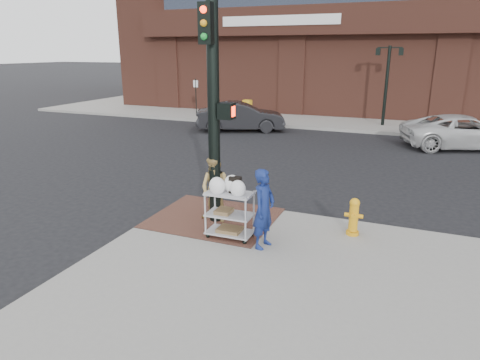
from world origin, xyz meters
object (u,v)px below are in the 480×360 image
at_px(utility_cart, 230,210).
at_px(traffic_signal_pole, 214,104).
at_px(woman_blue, 264,209).
at_px(minivan_white, 464,132).
at_px(lamp_post, 387,77).
at_px(fire_hydrant, 354,216).
at_px(sedan_dark, 241,117).
at_px(pedestrian_tan, 215,189).

bearing_deg(utility_cart, traffic_signal_pole, 132.90).
bearing_deg(woman_blue, minivan_white, -10.03).
xyz_separation_m(lamp_post, woman_blue, (-1.01, -16.09, -1.66)).
xyz_separation_m(woman_blue, minivan_white, (4.52, 12.29, -0.27)).
relative_size(woman_blue, utility_cart, 1.21).
height_order(traffic_signal_pole, woman_blue, traffic_signal_pole).
height_order(lamp_post, minivan_white, lamp_post).
bearing_deg(utility_cart, woman_blue, -10.65).
distance_m(lamp_post, fire_hydrant, 14.96).
xyz_separation_m(traffic_signal_pole, fire_hydrant, (3.04, 0.41, -2.26)).
height_order(woman_blue, sedan_dark, woman_blue).
distance_m(sedan_dark, utility_cart, 13.18).
bearing_deg(pedestrian_tan, minivan_white, 67.76).
distance_m(utility_cart, fire_hydrant, 2.64).
height_order(traffic_signal_pole, minivan_white, traffic_signal_pole).
height_order(woman_blue, minivan_white, woman_blue).
relative_size(traffic_signal_pole, sedan_dark, 1.14).
height_order(pedestrian_tan, utility_cart, pedestrian_tan).
relative_size(pedestrian_tan, sedan_dark, 0.35).
bearing_deg(pedestrian_tan, traffic_signal_pole, 125.02).
height_order(pedestrian_tan, fire_hydrant, pedestrian_tan).
bearing_deg(woman_blue, utility_cart, 89.51).
bearing_deg(lamp_post, fire_hydrant, -87.81).
xyz_separation_m(minivan_white, utility_cart, (-5.33, -12.14, 0.07)).
relative_size(minivan_white, utility_cart, 3.69).
distance_m(lamp_post, minivan_white, 5.52).
distance_m(woman_blue, utility_cart, 0.84).
distance_m(lamp_post, sedan_dark, 7.77).
bearing_deg(fire_hydrant, pedestrian_tan, -172.23).
bearing_deg(sedan_dark, utility_cart, 177.95).
distance_m(woman_blue, pedestrian_tan, 1.70).
distance_m(pedestrian_tan, sedan_dark, 12.29).
relative_size(lamp_post, utility_cart, 2.99).
xyz_separation_m(traffic_signal_pole, woman_blue, (1.46, -0.86, -1.87)).
bearing_deg(lamp_post, traffic_signal_pole, -99.24).
bearing_deg(pedestrian_tan, utility_cart, -41.70).
xyz_separation_m(woman_blue, pedestrian_tan, (-1.46, 0.86, -0.04)).
height_order(lamp_post, traffic_signal_pole, traffic_signal_pole).
distance_m(lamp_post, pedestrian_tan, 15.52).
xyz_separation_m(traffic_signal_pole, utility_cart, (0.66, -0.71, -2.07)).
xyz_separation_m(traffic_signal_pole, pedestrian_tan, (0.00, -0.00, -1.92)).
bearing_deg(lamp_post, utility_cart, -96.50).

